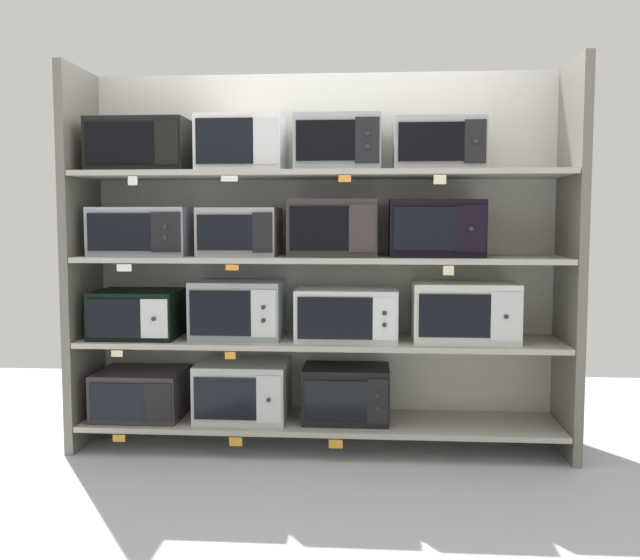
# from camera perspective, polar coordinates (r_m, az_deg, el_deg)

# --- Properties ---
(ground) EXTENTS (6.72, 6.00, 0.02)m
(ground) POSITION_cam_1_polar(r_m,az_deg,el_deg) (3.34, -1.34, -18.60)
(ground) COLOR #B2B7BC
(back_panel) EXTENTS (2.92, 0.04, 2.17)m
(back_panel) POSITION_cam_1_polar(r_m,az_deg,el_deg) (4.34, 0.27, 1.82)
(back_panel) COLOR beige
(back_panel) RESTS_ON ground
(upright_left) EXTENTS (0.05, 0.52, 2.17)m
(upright_left) POSITION_cam_1_polar(r_m,az_deg,el_deg) (4.39, -18.39, 1.61)
(upright_left) COLOR #68645B
(upright_left) RESTS_ON ground
(upright_right) EXTENTS (0.05, 0.52, 2.17)m
(upright_right) POSITION_cam_1_polar(r_m,az_deg,el_deg) (4.19, 19.27, 1.44)
(upright_right) COLOR #68645B
(upright_right) RESTS_ON ground
(shelf_0) EXTENTS (2.72, 0.52, 0.03)m
(shelf_0) POSITION_cam_1_polar(r_m,az_deg,el_deg) (4.22, 0.00, -11.22)
(shelf_0) COLOR #ADA899
(shelf_0) RESTS_ON ground
(microwave_0) EXTENTS (0.50, 0.43, 0.27)m
(microwave_0) POSITION_cam_1_polar(r_m,az_deg,el_deg) (4.38, -13.99, -8.72)
(microwave_0) COLOR #30272B
(microwave_0) RESTS_ON shelf_0
(microwave_1) EXTENTS (0.52, 0.42, 0.33)m
(microwave_1) POSITION_cam_1_polar(r_m,az_deg,el_deg) (4.23, -6.13, -8.70)
(microwave_1) COLOR #B0BEB8
(microwave_1) RESTS_ON shelf_0
(microwave_2) EXTENTS (0.49, 0.35, 0.31)m
(microwave_2) POSITION_cam_1_polar(r_m,az_deg,el_deg) (4.16, 2.10, -9.00)
(microwave_2) COLOR black
(microwave_2) RESTS_ON shelf_0
(price_tag_0) EXTENTS (0.07, 0.00, 0.04)m
(price_tag_0) POSITION_cam_1_polar(r_m,az_deg,el_deg) (4.21, -15.68, -12.01)
(price_tag_0) COLOR orange
(price_tag_1) EXTENTS (0.07, 0.00, 0.05)m
(price_tag_1) POSITION_cam_1_polar(r_m,az_deg,el_deg) (4.04, -6.71, -12.64)
(price_tag_1) COLOR orange
(price_tag_2) EXTENTS (0.08, 0.00, 0.05)m
(price_tag_2) POSITION_cam_1_polar(r_m,az_deg,el_deg) (3.98, 1.25, -12.89)
(price_tag_2) COLOR orange
(shelf_1) EXTENTS (2.72, 0.52, 0.03)m
(shelf_1) POSITION_cam_1_polar(r_m,az_deg,el_deg) (4.12, 0.00, -4.88)
(shelf_1) COLOR #ADA899
(microwave_3) EXTENTS (0.48, 0.43, 0.27)m
(microwave_3) POSITION_cam_1_polar(r_m,az_deg,el_deg) (4.30, -14.21, -2.59)
(microwave_3) COLOR black
(microwave_3) RESTS_ON shelf_1
(microwave_4) EXTENTS (0.51, 0.36, 0.33)m
(microwave_4) POSITION_cam_1_polar(r_m,az_deg,el_deg) (4.15, -6.55, -2.33)
(microwave_4) COLOR #97A4AA
(microwave_4) RESTS_ON shelf_1
(microwave_5) EXTENTS (0.57, 0.39, 0.29)m
(microwave_5) POSITION_cam_1_polar(r_m,az_deg,el_deg) (4.08, 2.15, -2.71)
(microwave_5) COLOR silver
(microwave_5) RESTS_ON shelf_1
(microwave_6) EXTENTS (0.58, 0.39, 0.33)m
(microwave_6) POSITION_cam_1_polar(r_m,az_deg,el_deg) (4.11, 11.39, -2.47)
(microwave_6) COLOR silver
(microwave_6) RESTS_ON shelf_1
(price_tag_3) EXTENTS (0.06, 0.00, 0.04)m
(price_tag_3) POSITION_cam_1_polar(r_m,az_deg,el_deg) (4.10, -15.82, -5.64)
(price_tag_3) COLOR beige
(price_tag_4) EXTENTS (0.06, 0.00, 0.04)m
(price_tag_4) POSITION_cam_1_polar(r_m,az_deg,el_deg) (3.93, -7.14, -5.97)
(price_tag_4) COLOR orange
(shelf_2) EXTENTS (2.72, 0.52, 0.03)m
(shelf_2) POSITION_cam_1_polar(r_m,az_deg,el_deg) (4.06, 0.00, 1.71)
(shelf_2) COLOR #ADA899
(microwave_7) EXTENTS (0.56, 0.37, 0.28)m
(microwave_7) POSITION_cam_1_polar(r_m,az_deg,el_deg) (4.25, -13.88, 3.76)
(microwave_7) COLOR #989FAD
(microwave_7) RESTS_ON shelf_2
(microwave_8) EXTENTS (0.44, 0.38, 0.27)m
(microwave_8) POSITION_cam_1_polar(r_m,az_deg,el_deg) (4.11, -6.36, 3.82)
(microwave_8) COLOR #A19BA1
(microwave_8) RESTS_ON shelf_2
(microwave_9) EXTENTS (0.49, 0.39, 0.32)m
(microwave_9) POSITION_cam_1_polar(r_m,az_deg,el_deg) (4.05, 1.08, 4.16)
(microwave_9) COLOR #342C2C
(microwave_9) RESTS_ON shelf_2
(microwave_10) EXTENTS (0.52, 0.38, 0.32)m
(microwave_10) POSITION_cam_1_polar(r_m,az_deg,el_deg) (4.06, 9.18, 4.08)
(microwave_10) COLOR black
(microwave_10) RESTS_ON shelf_2
(price_tag_5) EXTENTS (0.08, 0.00, 0.04)m
(price_tag_5) POSITION_cam_1_polar(r_m,az_deg,el_deg) (4.02, -15.29, 0.94)
(price_tag_5) COLOR white
(price_tag_6) EXTENTS (0.07, 0.00, 0.03)m
(price_tag_6) POSITION_cam_1_polar(r_m,az_deg,el_deg) (3.87, -6.99, 0.99)
(price_tag_6) COLOR orange
(price_tag_7) EXTENTS (0.06, 0.00, 0.05)m
(price_tag_7) POSITION_cam_1_polar(r_m,az_deg,el_deg) (3.81, 10.17, 0.75)
(price_tag_7) COLOR beige
(shelf_3) EXTENTS (2.72, 0.52, 0.03)m
(shelf_3) POSITION_cam_1_polar(r_m,az_deg,el_deg) (4.06, 0.00, 8.38)
(shelf_3) COLOR #ADA899
(microwave_11) EXTENTS (0.55, 0.37, 0.30)m
(microwave_11) POSITION_cam_1_polar(r_m,az_deg,el_deg) (4.27, -14.03, 10.28)
(microwave_11) COLOR black
(microwave_11) RESTS_ON shelf_3
(microwave_12) EXTENTS (0.47, 0.40, 0.31)m
(microwave_12) POSITION_cam_1_polar(r_m,az_deg,el_deg) (4.13, -6.19, 10.64)
(microwave_12) COLOR white
(microwave_12) RESTS_ON shelf_3
(microwave_13) EXTENTS (0.47, 0.43, 0.30)m
(microwave_13) POSITION_cam_1_polar(r_m,az_deg,el_deg) (4.07, 1.48, 10.72)
(microwave_13) COLOR #97A3A5
(microwave_13) RESTS_ON shelf_3
(microwave_14) EXTENTS (0.49, 0.41, 0.28)m
(microwave_14) POSITION_cam_1_polar(r_m,az_deg,el_deg) (4.08, 9.34, 10.51)
(microwave_14) COLOR #A29EA5
(microwave_14) RESTS_ON shelf_3
(price_tag_8) EXTENTS (0.05, 0.00, 0.05)m
(price_tag_8) POSITION_cam_1_polar(r_m,az_deg,el_deg) (4.00, -14.65, 7.64)
(price_tag_8) COLOR white
(price_tag_9) EXTENTS (0.09, 0.00, 0.03)m
(price_tag_9) POSITION_cam_1_polar(r_m,az_deg,el_deg) (3.86, -7.20, 8.00)
(price_tag_9) COLOR white
(price_tag_10) EXTENTS (0.07, 0.00, 0.04)m
(price_tag_10) POSITION_cam_1_polar(r_m,az_deg,el_deg) (3.79, 1.98, 8.06)
(price_tag_10) COLOR orange
(price_tag_11) EXTENTS (0.06, 0.00, 0.05)m
(price_tag_11) POSITION_cam_1_polar(r_m,az_deg,el_deg) (3.80, 9.50, 7.88)
(price_tag_11) COLOR beige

